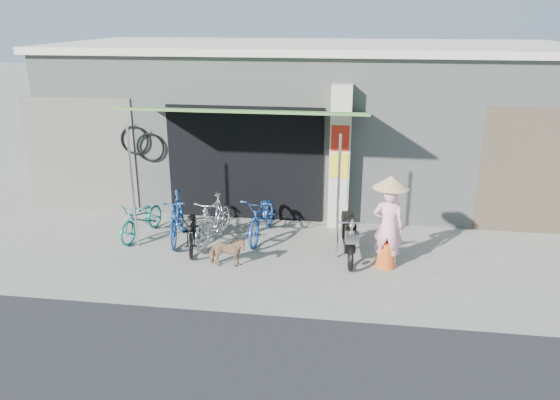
# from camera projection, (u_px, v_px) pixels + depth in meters

# --- Properties ---
(ground) EXTENTS (80.00, 80.00, 0.00)m
(ground) POSITION_uv_depth(u_px,v_px,m) (283.00, 272.00, 9.64)
(ground) COLOR gray
(ground) RESTS_ON ground
(bicycle_shop) EXTENTS (12.30, 5.30, 3.66)m
(bicycle_shop) POSITION_uv_depth(u_px,v_px,m) (311.00, 118.00, 13.82)
(bicycle_shop) COLOR gray
(bicycle_shop) RESTS_ON ground
(shop_pillar) EXTENTS (0.42, 0.44, 3.00)m
(shop_pillar) POSITION_uv_depth(u_px,v_px,m) (340.00, 157.00, 11.34)
(shop_pillar) COLOR beige
(shop_pillar) RESTS_ON ground
(awning) EXTENTS (4.60, 1.88, 2.72)m
(awning) POSITION_uv_depth(u_px,v_px,m) (248.00, 113.00, 10.48)
(awning) COLOR #416A30
(awning) RESTS_ON ground
(neighbour_right) EXTENTS (2.60, 0.06, 2.60)m
(neighbour_right) POSITION_uv_depth(u_px,v_px,m) (547.00, 173.00, 10.97)
(neighbour_right) COLOR brown
(neighbour_right) RESTS_ON ground
(neighbour_left) EXTENTS (2.60, 0.06, 2.60)m
(neighbour_left) POSITION_uv_depth(u_px,v_px,m) (80.00, 155.00, 12.32)
(neighbour_left) COLOR #6B665B
(neighbour_left) RESTS_ON ground
(bike_teal) EXTENTS (0.78, 1.57, 0.79)m
(bike_teal) POSITION_uv_depth(u_px,v_px,m) (142.00, 218.00, 11.07)
(bike_teal) COLOR #1C7F70
(bike_teal) RESTS_ON ground
(bike_blue) EXTENTS (0.74, 1.68, 0.97)m
(bike_blue) POSITION_uv_depth(u_px,v_px,m) (177.00, 218.00, 10.84)
(bike_blue) COLOR #204B93
(bike_blue) RESTS_ON ground
(bike_black) EXTENTS (0.86, 1.58, 0.79)m
(bike_black) POSITION_uv_depth(u_px,v_px,m) (193.00, 229.00, 10.51)
(bike_black) COLOR black
(bike_black) RESTS_ON ground
(bike_silver) EXTENTS (0.74, 1.69, 0.98)m
(bike_silver) POSITION_uv_depth(u_px,v_px,m) (213.00, 220.00, 10.73)
(bike_silver) COLOR #BABABF
(bike_silver) RESTS_ON ground
(bike_navy) EXTENTS (0.77, 1.81, 0.93)m
(bike_navy) POSITION_uv_depth(u_px,v_px,m) (262.00, 216.00, 10.99)
(bike_navy) COLOR #204793
(bike_navy) RESTS_ON ground
(street_dog) EXTENTS (0.70, 0.36, 0.57)m
(street_dog) POSITION_uv_depth(u_px,v_px,m) (227.00, 252.00, 9.75)
(street_dog) COLOR tan
(street_dog) RESTS_ON ground
(moped) EXTENTS (0.46, 1.62, 0.92)m
(moped) POSITION_uv_depth(u_px,v_px,m) (348.00, 236.00, 10.14)
(moped) COLOR black
(moped) RESTS_ON ground
(nun) EXTENTS (0.64, 0.64, 1.71)m
(nun) POSITION_uv_depth(u_px,v_px,m) (389.00, 223.00, 9.59)
(nun) COLOR #F2A3B3
(nun) RESTS_ON ground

